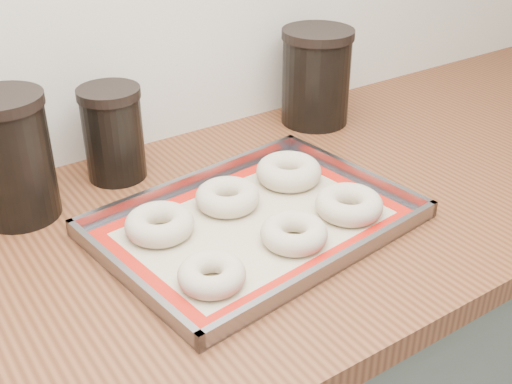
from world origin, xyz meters
TOP-DOWN VIEW (x-y plane):
  - countertop at (0.00, 1.68)m, footprint 3.06×0.68m
  - baking_tray at (-0.08, 1.64)m, footprint 0.50×0.38m
  - baking_mat at (-0.08, 1.64)m, footprint 0.45×0.34m
  - bagel_front_left at (-0.21, 1.55)m, footprint 0.11×0.11m
  - bagel_front_mid at (-0.07, 1.56)m, footprint 0.10×0.10m
  - bagel_front_right at (0.05, 1.58)m, footprint 0.13×0.13m
  - bagel_back_left at (-0.22, 1.69)m, footprint 0.12×0.12m
  - bagel_back_mid at (-0.09, 1.71)m, footprint 0.12×0.12m
  - bagel_back_right at (0.04, 1.72)m, footprint 0.12×0.12m
  - canister_left at (-0.37, 1.87)m, footprint 0.12×0.12m
  - canister_mid at (-0.19, 1.91)m, footprint 0.10×0.10m
  - canister_right at (0.24, 1.90)m, footprint 0.14×0.14m

SIDE VIEW (x-z plane):
  - countertop at x=0.00m, z-range 0.86..0.90m
  - baking_mat at x=-0.08m, z-range 0.90..0.91m
  - baking_tray at x=-0.08m, z-range 0.89..0.92m
  - bagel_front_left at x=-0.21m, z-range 0.90..0.94m
  - bagel_front_mid at x=-0.07m, z-range 0.90..0.94m
  - bagel_back_left at x=-0.22m, z-range 0.90..0.94m
  - bagel_front_right at x=0.05m, z-range 0.90..0.94m
  - bagel_back_mid at x=-0.09m, z-range 0.90..0.94m
  - bagel_back_right at x=0.04m, z-range 0.90..0.94m
  - canister_mid at x=-0.19m, z-range 0.90..1.06m
  - canister_right at x=0.24m, z-range 0.90..1.09m
  - canister_left at x=-0.37m, z-range 0.90..1.10m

